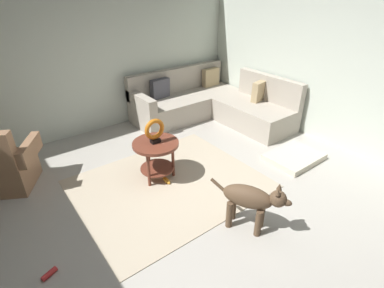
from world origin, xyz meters
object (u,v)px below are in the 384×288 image
at_px(armchair, 2,167).
at_px(dog, 251,200).
at_px(sectional_couch, 211,104).
at_px(dog_bed_mat, 294,157).
at_px(dog_toy_bone, 166,180).
at_px(dog_toy_rope, 49,274).
at_px(side_table, 156,151).
at_px(torus_sculpture, 155,130).

xyz_separation_m(armchair, dog, (1.94, -2.36, 0.05)).
xyz_separation_m(sectional_couch, dog_bed_mat, (-0.01, -1.93, -0.25)).
xyz_separation_m(sectional_couch, dog, (-1.59, -2.48, 0.09)).
bearing_deg(dog_bed_mat, dog_toy_bone, 159.58).
relative_size(armchair, dog_toy_rope, 6.96).
xyz_separation_m(dog, dog_toy_bone, (-0.26, 1.23, -0.35)).
xyz_separation_m(side_table, dog_toy_bone, (0.03, -0.17, -0.39)).
xyz_separation_m(armchair, dog_toy_bone, (1.68, -1.13, -0.29)).
distance_m(side_table, dog, 1.43).
height_order(side_table, dog_toy_rope, side_table).
xyz_separation_m(sectional_couch, dog_toy_bone, (-1.85, -1.25, -0.26)).
bearing_deg(dog, dog_bed_mat, 170.57).
bearing_deg(dog, torus_sculpture, -106.83).
height_order(sectional_couch, dog_toy_bone, sectional_couch).
bearing_deg(dog, sectional_couch, -151.14).
bearing_deg(torus_sculpture, dog, -78.34).
xyz_separation_m(dog, dog_toy_rope, (-1.88, 0.67, -0.35)).
xyz_separation_m(sectional_couch, torus_sculpture, (-1.88, -1.08, 0.42)).
bearing_deg(dog, side_table, -106.83).
distance_m(armchair, side_table, 1.91).
distance_m(sectional_couch, dog_toy_bone, 2.25).
height_order(side_table, dog, dog).
distance_m(sectional_couch, torus_sculpture, 2.21).
xyz_separation_m(armchair, dog_toy_rope, (0.06, -1.69, -0.30)).
bearing_deg(dog_toy_bone, torus_sculpture, 100.11).
bearing_deg(dog_toy_bone, dog_bed_mat, -20.42).
height_order(armchair, torus_sculpture, armchair).
distance_m(side_table, dog_bed_mat, 2.08).
relative_size(side_table, dog_bed_mat, 0.75).
xyz_separation_m(side_table, dog, (0.29, -1.40, -0.04)).
distance_m(dog_bed_mat, dog_toy_bone, 1.96).
bearing_deg(side_table, dog_toy_rope, -155.43).
bearing_deg(side_table, torus_sculpture, -90.00).
bearing_deg(dog_toy_bone, side_table, 100.11).
bearing_deg(sectional_couch, dog_toy_bone, -145.88).
distance_m(sectional_couch, dog_toy_rope, 3.92).
height_order(torus_sculpture, dog_toy_rope, torus_sculpture).
relative_size(sectional_couch, torus_sculpture, 6.90).
bearing_deg(dog_toy_rope, dog, -19.69).
xyz_separation_m(armchair, torus_sculpture, (1.65, -0.97, 0.39)).
distance_m(torus_sculpture, dog, 1.46).
bearing_deg(sectional_couch, side_table, -150.04).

